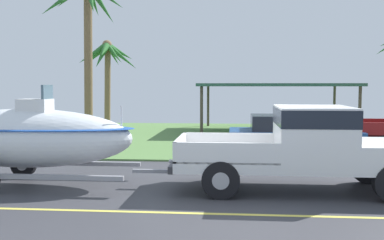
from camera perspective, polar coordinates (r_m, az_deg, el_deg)
ground at (r=18.76m, az=5.30°, el=-3.05°), size 36.00×22.00×0.11m
pickup_truck_towing at (r=10.77m, az=14.40°, el=-2.89°), size 5.54×2.16×1.90m
boat_on_trailer at (r=11.72m, az=-19.84°, el=-2.03°), size 6.36×2.14×2.38m
parked_sedan_near at (r=15.95m, az=12.19°, el=-1.95°), size 4.31×1.90×1.38m
carport_awning at (r=23.94m, az=10.11°, el=4.18°), size 7.55×5.80×2.47m
palm_tree_near_left at (r=18.76m, az=-12.89°, el=12.36°), size 3.24×3.16×6.58m
palm_tree_mid at (r=26.15m, az=-10.39°, el=7.30°), size 3.27×3.16×4.86m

